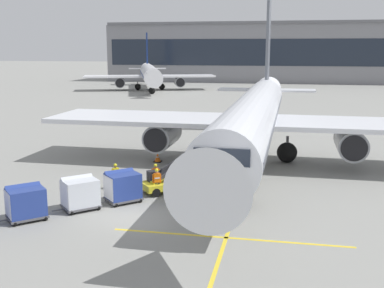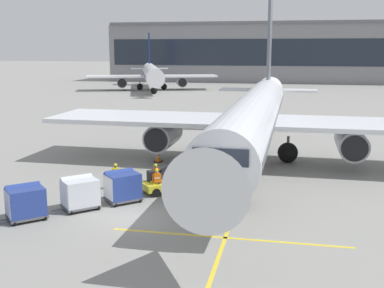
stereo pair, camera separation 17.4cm
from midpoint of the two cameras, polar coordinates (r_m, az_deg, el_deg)
name	(u,v)px [view 1 (the left image)]	position (r m, az deg, el deg)	size (l,w,h in m)	color
ground_plane	(133,218)	(26.93, -7.22, -8.75)	(600.00, 600.00, 0.00)	gray
parked_airplane	(254,116)	(38.54, 7.31, 3.31)	(33.79, 43.34, 14.90)	silver
belt_loader	(171,178)	(31.35, -2.68, -4.03)	(4.80, 4.26, 3.27)	gold
baggage_cart_lead	(122,186)	(29.43, -8.48, -4.97)	(2.55, 2.54, 1.91)	#515156
baggage_cart_second	(80,193)	(28.57, -13.42, -5.67)	(2.55, 2.54, 1.91)	#515156
baggage_cart_third	(26,202)	(27.71, -19.44, -6.56)	(2.55, 2.54, 1.91)	#515156
ground_crew_by_loader	(116,174)	(32.13, -9.28, -3.61)	(0.43, 0.44, 1.74)	#514C42
ground_crew_by_carts	(156,175)	(31.72, -4.53, -3.69)	(0.56, 0.31, 1.74)	black
ground_crew_marshaller	(157,180)	(30.48, -4.39, -4.31)	(0.52, 0.39, 1.74)	#333847
safety_cone_engine_keepout	(158,158)	(39.49, -4.26, -1.63)	(0.65, 0.65, 0.73)	black
apron_guidance_line_lead_in	(250,165)	(38.51, 6.80, -2.55)	(0.20, 110.00, 0.01)	yellow
apron_guidance_line_stop_bar	(230,238)	(24.12, 4.32, -11.13)	(12.00, 0.20, 0.01)	yellow
terminal_building	(285,52)	(137.38, 11.03, 10.69)	(98.12, 17.62, 16.20)	gray
distant_airplane	(150,74)	(107.64, -5.12, 8.32)	(29.17, 37.26, 13.03)	white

